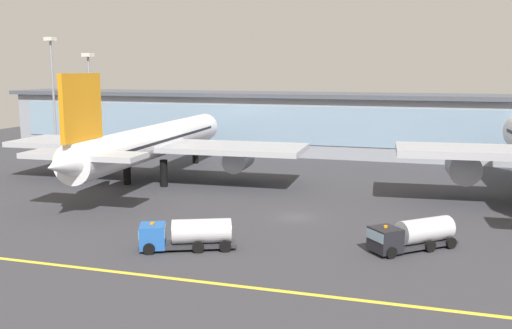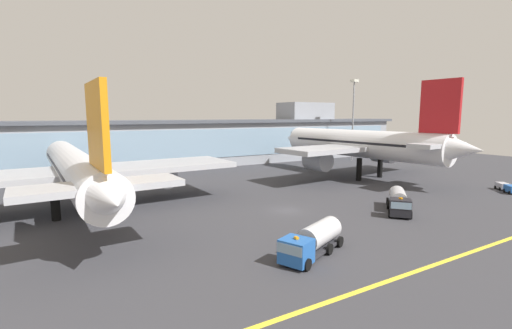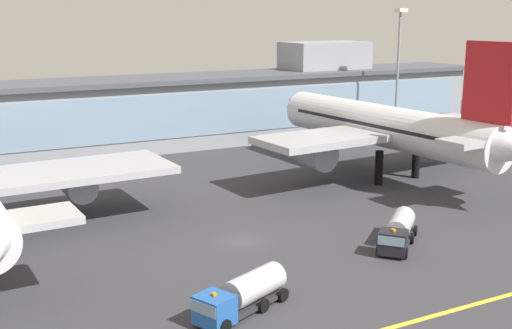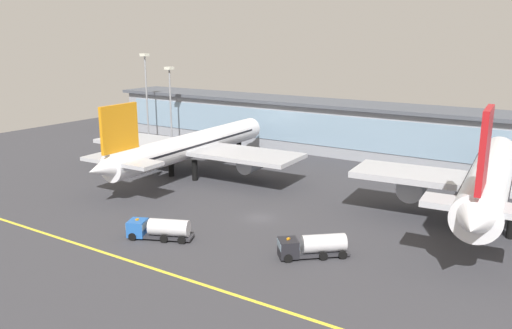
# 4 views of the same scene
# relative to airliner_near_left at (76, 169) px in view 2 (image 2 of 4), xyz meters

# --- Properties ---
(ground_plane) EXTENTS (205.35, 205.35, 0.00)m
(ground_plane) POSITION_rel_airliner_near_left_xyz_m (25.37, -14.44, -5.98)
(ground_plane) COLOR #38383D
(taxiway_centreline_stripe) EXTENTS (164.28, 0.50, 0.01)m
(taxiway_centreline_stripe) POSITION_rel_airliner_near_left_xyz_m (25.37, -36.44, -5.97)
(taxiway_centreline_stripe) COLOR yellow
(taxiway_centreline_stripe) RESTS_ON ground
(terminal_building) EXTENTS (149.68, 14.00, 17.40)m
(terminal_building) POSITION_rel_airliner_near_left_xyz_m (27.21, 35.09, 0.53)
(terminal_building) COLOR #9399A3
(terminal_building) RESTS_ON ground
(airliner_near_left) EXTENTS (46.01, 53.29, 16.43)m
(airliner_near_left) POSITION_rel_airliner_near_left_xyz_m (0.00, 0.00, 0.00)
(airliner_near_left) COLOR black
(airliner_near_left) RESTS_ON ground
(airliner_near_right) EXTENTS (39.81, 48.97, 19.64)m
(airliner_near_right) POSITION_rel_airliner_near_left_xyz_m (55.20, 0.18, 1.21)
(airliner_near_right) COLOR black
(airliner_near_right) RESTS_ON ground
(fuel_tanker_truck) EXTENTS (8.38, 7.81, 2.90)m
(fuel_tanker_truck) POSITION_rel_airliner_near_left_xyz_m (38.53, -23.00, -4.47)
(fuel_tanker_truck) COLOR black
(fuel_tanker_truck) RESTS_ON ground
(baggage_tug_near) EXTENTS (4.77, 5.28, 1.40)m
(baggage_tug_near) POSITION_rel_airliner_near_left_xyz_m (66.25, -24.14, -5.19)
(baggage_tug_near) COLOR black
(baggage_tug_near) RESTS_ON ground
(service_truck_far) EXTENTS (9.27, 5.85, 2.90)m
(service_truck_far) POSITION_rel_airliner_near_left_xyz_m (17.99, -29.07, -4.47)
(service_truck_far) COLOR black
(service_truck_far) RESTS_ON ground
(apron_light_mast_east) EXTENTS (1.80, 1.80, 23.75)m
(apron_light_mast_east) POSITION_rel_airliner_near_left_xyz_m (75.48, 22.19, 9.54)
(apron_light_mast_east) COLOR gray
(apron_light_mast_east) RESTS_ON ground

